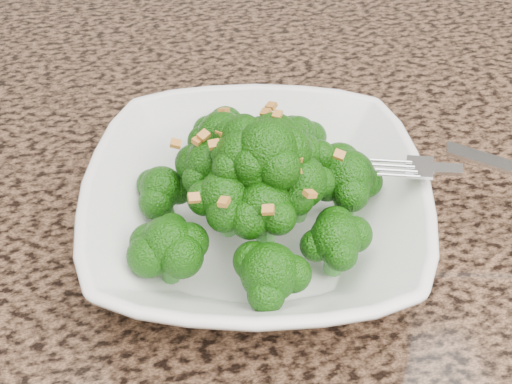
{
  "coord_description": "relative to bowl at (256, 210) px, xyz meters",
  "views": [
    {
      "loc": [
        -0.18,
        -0.1,
        1.27
      ],
      "look_at": [
        -0.12,
        0.23,
        0.95
      ],
      "focal_mm": 45.0,
      "sensor_mm": 36.0,
      "label": 1
    }
  ],
  "objects": [
    {
      "name": "granite_counter",
      "position": [
        0.12,
        0.07,
        -0.05
      ],
      "size": [
        1.64,
        1.04,
        0.03
      ],
      "primitive_type": "cube",
      "color": "brown",
      "rests_on": "cabinet"
    },
    {
      "name": "bowl",
      "position": [
        0.0,
        0.0,
        0.0
      ],
      "size": [
        0.29,
        0.29,
        0.06
      ],
      "primitive_type": "imported",
      "rotation": [
        0.0,
        0.0,
        -0.18
      ],
      "color": "white",
      "rests_on": "granite_counter"
    },
    {
      "name": "broccoli_pile",
      "position": [
        -0.0,
        -0.0,
        0.07
      ],
      "size": [
        0.22,
        0.22,
        0.07
      ],
      "primitive_type": null,
      "color": "#165509",
      "rests_on": "bowl"
    },
    {
      "name": "garlic_topping",
      "position": [
        -0.0,
        -0.0,
        0.11
      ],
      "size": [
        0.13,
        0.13,
        0.01
      ],
      "primitive_type": null,
      "color": "orange",
      "rests_on": "broccoli_pile"
    },
    {
      "name": "fork",
      "position": [
        0.14,
        -0.02,
        0.04
      ],
      "size": [
        0.19,
        0.1,
        0.01
      ],
      "primitive_type": null,
      "rotation": [
        0.0,
        0.0,
        -0.4
      ],
      "color": "silver",
      "rests_on": "bowl"
    }
  ]
}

